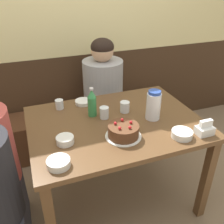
# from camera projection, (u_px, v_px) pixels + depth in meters

# --- Properties ---
(ground_plane) EXTENTS (12.00, 12.00, 0.00)m
(ground_plane) POSITION_uv_depth(u_px,v_px,m) (115.00, 195.00, 2.15)
(ground_plane) COLOR #846B51
(back_wall) EXTENTS (4.80, 0.04, 2.50)m
(back_wall) POSITION_uv_depth(u_px,v_px,m) (77.00, 24.00, 2.40)
(back_wall) COLOR #3D2819
(back_wall) RESTS_ON ground_plane
(bench_seat) EXTENTS (1.86, 0.38, 0.42)m
(bench_seat) POSITION_uv_depth(u_px,v_px,m) (88.00, 126.00, 2.73)
(bench_seat) COLOR #56331E
(bench_seat) RESTS_ON ground_plane
(dining_table) EXTENTS (1.22, 0.90, 0.75)m
(dining_table) POSITION_uv_depth(u_px,v_px,m) (115.00, 132.00, 1.83)
(dining_table) COLOR brown
(dining_table) RESTS_ON ground_plane
(birthday_cake) EXTENTS (0.24, 0.24, 0.10)m
(birthday_cake) POSITION_uv_depth(u_px,v_px,m) (123.00, 131.00, 1.60)
(birthday_cake) COLOR white
(birthday_cake) RESTS_ON dining_table
(water_pitcher) EXTENTS (0.10, 0.10, 0.22)m
(water_pitcher) POSITION_uv_depth(u_px,v_px,m) (153.00, 105.00, 1.77)
(water_pitcher) COLOR white
(water_pitcher) RESTS_ON dining_table
(soju_bottle) EXTENTS (0.06, 0.06, 0.22)m
(soju_bottle) POSITION_uv_depth(u_px,v_px,m) (92.00, 103.00, 1.81)
(soju_bottle) COLOR #388E4C
(soju_bottle) RESTS_ON dining_table
(napkin_holder) EXTENTS (0.11, 0.08, 0.11)m
(napkin_holder) POSITION_uv_depth(u_px,v_px,m) (205.00, 129.00, 1.62)
(napkin_holder) COLOR white
(napkin_holder) RESTS_ON dining_table
(bowl_soup_white) EXTENTS (0.14, 0.14, 0.04)m
(bowl_soup_white) POSITION_uv_depth(u_px,v_px,m) (182.00, 134.00, 1.61)
(bowl_soup_white) COLOR white
(bowl_soup_white) RESTS_ON dining_table
(bowl_rice_small) EXTENTS (0.11, 0.11, 0.04)m
(bowl_rice_small) POSITION_uv_depth(u_px,v_px,m) (65.00, 140.00, 1.55)
(bowl_rice_small) COLOR white
(bowl_rice_small) RESTS_ON dining_table
(bowl_side_dish) EXTENTS (0.13, 0.13, 0.03)m
(bowl_side_dish) POSITION_uv_depth(u_px,v_px,m) (83.00, 102.00, 2.02)
(bowl_side_dish) COLOR white
(bowl_side_dish) RESTS_ON dining_table
(bowl_sauce_shallow) EXTENTS (0.13, 0.13, 0.04)m
(bowl_sauce_shallow) POSITION_uv_depth(u_px,v_px,m) (59.00, 163.00, 1.36)
(bowl_sauce_shallow) COLOR white
(bowl_sauce_shallow) RESTS_ON dining_table
(glass_water_tall) EXTENTS (0.07, 0.07, 0.09)m
(glass_water_tall) POSITION_uv_depth(u_px,v_px,m) (104.00, 113.00, 1.81)
(glass_water_tall) COLOR silver
(glass_water_tall) RESTS_ON dining_table
(glass_tumbler_short) EXTENTS (0.06, 0.06, 0.07)m
(glass_tumbler_short) POSITION_uv_depth(u_px,v_px,m) (59.00, 104.00, 1.93)
(glass_tumbler_short) COLOR silver
(glass_tumbler_short) RESTS_ON dining_table
(glass_shot_small) EXTENTS (0.07, 0.07, 0.08)m
(glass_shot_small) POSITION_uv_depth(u_px,v_px,m) (125.00, 107.00, 1.89)
(glass_shot_small) COLOR silver
(glass_shot_small) RESTS_ON dining_table
(person_pale_blue_shirt) EXTENTS (0.38, 0.38, 1.18)m
(person_pale_blue_shirt) POSITION_uv_depth(u_px,v_px,m) (103.00, 98.00, 2.49)
(person_pale_blue_shirt) COLOR #33333D
(person_pale_blue_shirt) RESTS_ON ground_plane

